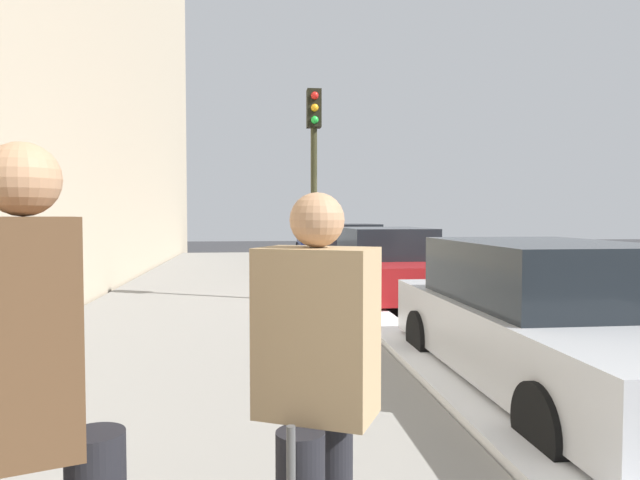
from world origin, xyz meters
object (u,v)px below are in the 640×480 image
Objects in this scene: parked_car_navy at (321,241)px; parked_car_silver at (550,321)px; pedestrian_tan_coat at (317,389)px; traffic_light_pole at (314,157)px; parked_car_maroon at (349,250)px; parked_car_red at (387,266)px; pedestrian_brown_coat at (27,408)px.

parked_car_navy and parked_car_silver have the same top height.
pedestrian_tan_coat is 8.59m from traffic_light_pole.
pedestrian_tan_coat is at bearing -10.02° from parked_car_maroon.
parked_car_red is (5.33, -0.13, -0.00)m from parked_car_maroon.
traffic_light_pole reaches higher than pedestrian_brown_coat.
parked_car_maroon is 11.39m from parked_car_silver.
pedestrian_tan_coat is 0.43× the size of traffic_light_pole.
pedestrian_brown_coat is 9.06m from traffic_light_pole.
parked_car_maroon is at bearing 178.57° from parked_car_red.
parked_car_red is 0.93× the size of parked_car_silver.
parked_car_red is (11.33, -0.01, 0.00)m from parked_car_navy.
pedestrian_tan_coat is at bearing -5.88° from traffic_light_pole.
pedestrian_brown_coat reaches higher than parked_car_maroon.
parked_car_red is at bearing -1.43° from parked_car_maroon.
pedestrian_tan_coat reaches higher than parked_car_navy.
pedestrian_brown_coat is 0.47× the size of traffic_light_pole.
parked_car_silver is at bearing 0.20° from parked_car_maroon.
parked_car_navy is at bearing -178.79° from parked_car_maroon.
parked_car_maroon is at bearing 166.48° from pedestrian_brown_coat.
traffic_light_pole reaches higher than parked_car_red.
parked_car_silver is 3.86m from pedestrian_tan_coat.
parked_car_maroon is 15.03m from pedestrian_brown_coat.
parked_car_silver is 2.53× the size of pedestrian_brown_coat.
parked_car_maroon is 5.34m from parked_car_red.
pedestrian_tan_coat is at bearing -14.96° from parked_car_red.
parked_car_navy is 11.33m from parked_car_red.
pedestrian_brown_coat is at bearing -20.02° from parked_car_red.
pedestrian_brown_coat reaches higher than parked_car_silver.
parked_car_silver is 4.81m from pedestrian_brown_coat.
parked_car_maroon is 0.93× the size of parked_car_silver.
parked_car_navy is at bearing 179.96° from parked_car_red.
pedestrian_tan_coat is 0.92× the size of pedestrian_brown_coat.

